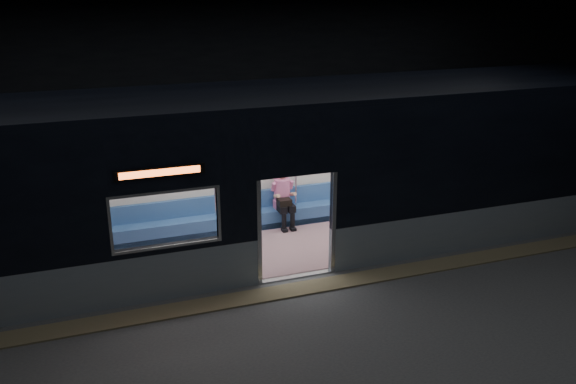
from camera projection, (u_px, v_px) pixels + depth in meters
station_floor at (317, 303)px, 10.78m from camera, size 24.00×14.00×0.01m
station_envelope at (321, 97)px, 9.57m from camera, size 24.00×14.00×5.00m
tactile_strip at (306, 288)px, 11.26m from camera, size 22.80×0.50×0.03m
metro_car at (271, 164)px, 12.43m from camera, size 18.00×3.04×3.35m
passenger at (283, 194)px, 13.86m from camera, size 0.40×0.68×1.35m
handbag at (284, 202)px, 13.69m from camera, size 0.34×0.31×0.15m
transit_map at (402, 150)px, 14.95m from camera, size 0.93×0.03×0.61m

